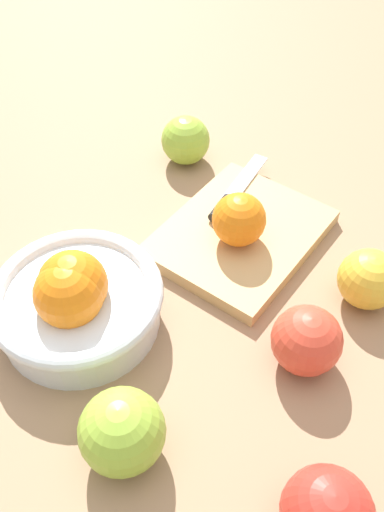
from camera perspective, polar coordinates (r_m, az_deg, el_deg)
ground_plane at (r=0.67m, az=3.32°, el=-3.75°), size 2.40×2.40×0.00m
bowl at (r=0.62m, az=-11.80°, el=-4.43°), size 0.19×0.19×0.10m
cutting_board at (r=0.72m, az=4.97°, el=2.16°), size 0.24×0.21×0.02m
orange_on_board at (r=0.68m, az=4.85°, el=3.75°), size 0.07×0.07×0.07m
knife at (r=0.76m, az=4.08°, el=6.29°), size 0.16×0.03×0.01m
apple_mid_left at (r=0.53m, az=-7.19°, el=-17.43°), size 0.08×0.08×0.08m
apple_front_left at (r=0.60m, az=11.68°, el=-8.47°), size 0.08×0.08×0.08m
apple_front_right at (r=0.67m, az=17.67°, el=-2.27°), size 0.07×0.07×0.07m
apple_back_right at (r=0.83m, az=-0.67°, el=11.79°), size 0.07×0.07×0.07m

